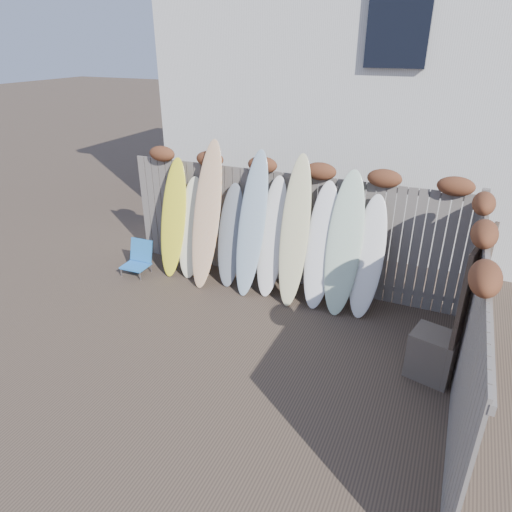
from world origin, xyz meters
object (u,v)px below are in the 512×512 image
at_px(beach_chair, 138,258).
at_px(surfboard_0, 173,218).
at_px(lattice_panel, 470,306).
at_px(wooden_crate, 432,355).

xyz_separation_m(beach_chair, surfboard_0, (0.60, 0.37, 0.76)).
distance_m(lattice_panel, surfboard_0, 5.09).
height_order(wooden_crate, surfboard_0, surfboard_0).
bearing_deg(surfboard_0, beach_chair, -153.15).
bearing_deg(beach_chair, wooden_crate, -9.34).
bearing_deg(surfboard_0, wooden_crate, -19.94).
bearing_deg(lattice_panel, wooden_crate, -120.39).
bearing_deg(beach_chair, lattice_panel, -5.43).
height_order(beach_chair, wooden_crate, wooden_crate).
distance_m(wooden_crate, lattice_panel, 0.78).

